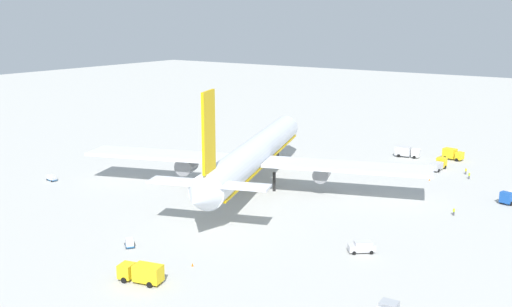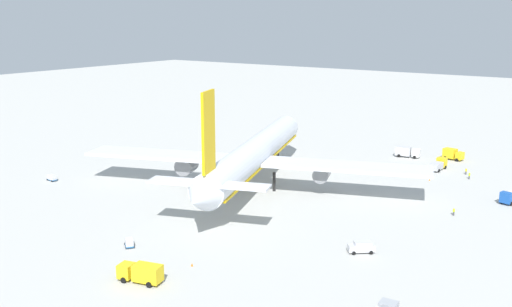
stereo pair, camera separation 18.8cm
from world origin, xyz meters
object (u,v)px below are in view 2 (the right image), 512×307
(service_truck_5, at_px, (510,197))
(baggage_cart_1, at_px, (129,242))
(service_truck_4, at_px, (438,165))
(airliner, at_px, (253,155))
(ground_worker_1, at_px, (454,212))
(traffic_cone_1, at_px, (430,180))
(service_van, at_px, (362,247))
(service_truck_1, at_px, (141,272))
(baggage_cart_0, at_px, (52,177))
(ground_worker_2, at_px, (466,171))
(traffic_cone_0, at_px, (192,265))
(service_truck_0, at_px, (407,152))
(ground_worker_0, at_px, (469,176))
(service_truck_3, at_px, (453,154))

(service_truck_5, bearing_deg, baggage_cart_1, 142.78)
(service_truck_4, height_order, baggage_cart_1, service_truck_4)
(airliner, relative_size, service_truck_5, 13.67)
(service_truck_5, relative_size, baggage_cart_1, 1.96)
(baggage_cart_1, relative_size, ground_worker_1, 1.82)
(traffic_cone_1, bearing_deg, service_van, -173.52)
(service_truck_1, xyz_separation_m, baggage_cart_0, (28.23, 59.10, -0.80))
(service_truck_1, xyz_separation_m, baggage_cart_1, (8.97, 12.08, -0.83))
(ground_worker_2, bearing_deg, service_truck_1, 166.52)
(airliner, relative_size, traffic_cone_0, 142.85)
(traffic_cone_1, bearing_deg, ground_worker_1, -150.87)
(service_truck_0, relative_size, baggage_cart_1, 2.41)
(service_truck_1, distance_m, traffic_cone_1, 82.29)
(traffic_cone_1, bearing_deg, service_truck_4, 8.45)
(airliner, distance_m, service_truck_0, 53.17)
(baggage_cart_0, xyz_separation_m, traffic_cone_0, (-19.38, -61.43, -0.53))
(service_truck_4, bearing_deg, airliner, 143.04)
(airliner, bearing_deg, ground_worker_0, -47.96)
(baggage_cart_0, bearing_deg, airliner, -61.48)
(service_van, xyz_separation_m, ground_worker_1, (28.28, -6.93, -0.22))
(airliner, xyz_separation_m, baggage_cart_1, (-42.80, -3.71, -6.89))
(airliner, relative_size, baggage_cart_0, 23.16)
(service_truck_4, bearing_deg, traffic_cone_0, 171.59)
(service_truck_1, bearing_deg, airliner, 16.97)
(ground_worker_1, bearing_deg, ground_worker_0, 9.99)
(service_truck_1, bearing_deg, ground_worker_1, -26.75)
(baggage_cart_1, xyz_separation_m, ground_worker_0, (78.57, -35.96, 0.11))
(airliner, bearing_deg, service_truck_5, -68.01)
(airliner, distance_m, service_truck_5, 56.69)
(service_truck_0, distance_m, service_truck_4, 15.02)
(baggage_cart_1, height_order, ground_worker_2, ground_worker_2)
(service_truck_3, relative_size, traffic_cone_1, 10.62)
(airliner, distance_m, service_truck_3, 62.03)
(service_truck_3, relative_size, service_truck_4, 0.82)
(baggage_cart_1, bearing_deg, service_truck_3, -15.21)
(service_truck_3, height_order, baggage_cart_1, service_truck_3)
(baggage_cart_1, xyz_separation_m, traffic_cone_1, (71.66, -28.46, -0.50))
(ground_worker_1, height_order, traffic_cone_0, ground_worker_1)
(service_truck_1, bearing_deg, service_truck_3, -7.66)
(service_truck_1, height_order, traffic_cone_1, service_truck_1)
(baggage_cart_1, height_order, ground_worker_0, ground_worker_0)
(airliner, relative_size, service_truck_1, 10.85)
(service_truck_5, distance_m, baggage_cart_0, 105.46)
(ground_worker_0, bearing_deg, service_truck_1, 164.74)
(service_truck_5, distance_m, traffic_cone_0, 72.55)
(service_van, height_order, ground_worker_2, service_van)
(ground_worker_2, relative_size, traffic_cone_0, 3.05)
(service_truck_4, height_order, ground_worker_1, service_truck_4)
(service_truck_3, height_order, service_van, service_truck_3)
(ground_worker_0, height_order, traffic_cone_1, ground_worker_0)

